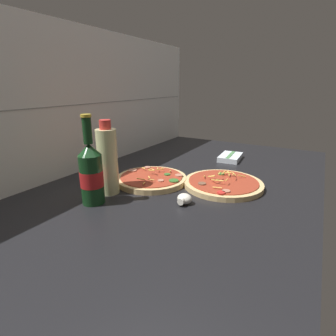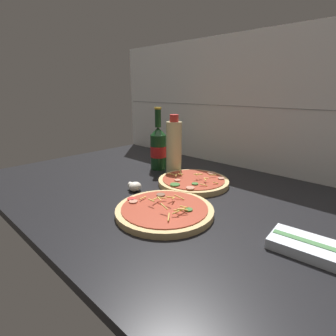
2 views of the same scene
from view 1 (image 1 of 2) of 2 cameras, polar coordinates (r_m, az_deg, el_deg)
counter_slab at (r=98.08cm, az=3.65°, el=-4.16°), size 160.00×90.00×2.50cm
tile_backsplash at (r=118.58cm, az=-16.68°, el=13.29°), size 160.00×1.13×60.00cm
pizza_near at (r=96.95cm, az=11.88°, el=-3.34°), size 28.29×28.29×5.11cm
pizza_far at (r=99.48cm, az=-3.60°, el=-2.37°), size 26.46×26.46×4.58cm
beer_bottle at (r=82.45cm, az=-16.38°, el=-1.01°), size 7.06×7.06×27.32cm
oil_bottle at (r=88.39cm, az=-13.00°, el=1.57°), size 6.63×6.63×24.71cm
mushroom_left at (r=81.31cm, az=3.56°, el=-6.75°), size 4.93×4.70×3.29cm
dish_towel at (r=131.79cm, az=13.43°, el=2.30°), size 16.03×10.55×2.56cm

